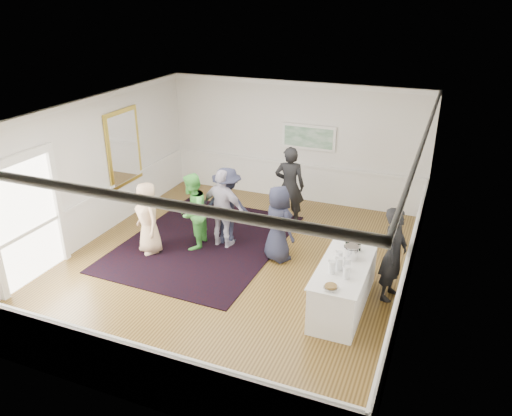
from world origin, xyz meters
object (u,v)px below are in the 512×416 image
at_px(serving_table, 344,284).
at_px(guest_dark_a, 227,206).
at_px(guest_tan, 148,218).
at_px(guest_lilac, 223,209).
at_px(guest_green, 192,212).
at_px(bartender, 394,254).
at_px(guest_navy, 278,224).
at_px(nut_bowl, 331,287).
at_px(ice_bucket, 352,253).
at_px(guest_dark_b, 290,186).

bearing_deg(serving_table, guest_dark_a, 153.62).
xyz_separation_m(guest_tan, guest_dark_a, (1.39, 1.03, 0.09)).
height_order(guest_lilac, guest_dark_a, guest_lilac).
bearing_deg(serving_table, guest_green, 164.54).
distance_m(bartender, guest_dark_a, 3.84).
bearing_deg(guest_green, bartender, 76.46).
distance_m(guest_tan, guest_navy, 2.81).
height_order(guest_tan, nut_bowl, guest_tan).
height_order(guest_green, guest_lilac, guest_lilac).
xyz_separation_m(guest_lilac, ice_bucket, (3.06, -1.11, 0.11)).
distance_m(serving_table, ice_bucket, 0.59).
xyz_separation_m(guest_navy, ice_bucket, (1.74, -1.01, 0.18)).
relative_size(guest_dark_b, guest_navy, 1.18).
relative_size(guest_lilac, guest_dark_b, 0.92).
bearing_deg(guest_navy, guest_dark_b, -45.00).
distance_m(guest_dark_a, guest_navy, 1.35).
bearing_deg(guest_lilac, guest_green, 34.70).
height_order(guest_tan, guest_dark_a, guest_dark_a).
bearing_deg(bartender, guest_dark_a, 88.83).
bearing_deg(guest_dark_a, guest_dark_b, -130.41).
bearing_deg(guest_dark_b, guest_tan, 35.70).
height_order(serving_table, guest_tan, guest_tan).
bearing_deg(serving_table, guest_navy, 144.73).
xyz_separation_m(serving_table, guest_navy, (-1.68, 1.19, 0.38)).
distance_m(bartender, ice_bucket, 0.82).
bearing_deg(bartender, guest_tan, 103.76).
xyz_separation_m(guest_green, guest_navy, (1.93, 0.19, -0.03)).
xyz_separation_m(guest_dark_b, ice_bucket, (2.09, -2.78, 0.03)).
xyz_separation_m(bartender, guest_dark_a, (-3.74, 0.87, -0.01)).
distance_m(serving_table, nut_bowl, 1.05).
distance_m(guest_tan, guest_green, 0.95).
relative_size(guest_dark_a, guest_dark_b, 0.91).
relative_size(guest_green, nut_bowl, 6.90).
distance_m(guest_green, ice_bucket, 3.76).
bearing_deg(guest_lilac, guest_navy, -175.59).
height_order(guest_tan, guest_green, guest_green).
bearing_deg(guest_lilac, nut_bowl, 151.98).
bearing_deg(bartender, guest_dark_b, 61.73).
height_order(guest_dark_a, ice_bucket, guest_dark_a).
height_order(guest_tan, guest_dark_b, guest_dark_b).
bearing_deg(guest_dark_b, guest_navy, 90.15).
height_order(guest_lilac, guest_dark_b, guest_dark_b).
height_order(bartender, guest_dark_a, bartender).
distance_m(serving_table, guest_lilac, 3.30).
distance_m(guest_tan, guest_dark_a, 1.74).
xyz_separation_m(guest_tan, guest_lilac, (1.38, 0.84, 0.09)).
bearing_deg(guest_dark_a, guest_tan, 29.23).
relative_size(guest_tan, guest_dark_b, 0.82).
distance_m(serving_table, guest_dark_a, 3.37).
bearing_deg(bartender, guest_green, 96.90).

